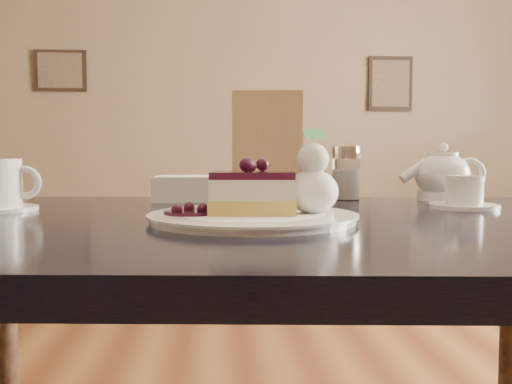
{
  "coord_description": "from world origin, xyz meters",
  "views": [
    {
      "loc": [
        0.02,
        -0.8,
        0.9
      ],
      "look_at": [
        0.07,
        -0.02,
        0.85
      ],
      "focal_mm": 40.0,
      "sensor_mm": 36.0,
      "label": 1
    }
  ],
  "objects": [
    {
      "name": "tea_set",
      "position": [
        0.5,
        0.37,
        0.84
      ],
      "size": [
        0.17,
        0.3,
        0.11
      ],
      "color": "white",
      "rests_on": "main_table"
    },
    {
      "name": "whipped_cream",
      "position": [
        0.16,
        0.05,
        0.84
      ],
      "size": [
        0.08,
        0.08,
        0.07
      ],
      "color": "white",
      "rests_on": "dessert_plate"
    },
    {
      "name": "sugar_shaker",
      "position": [
        0.3,
        0.42,
        0.86
      ],
      "size": [
        0.06,
        0.06,
        0.12
      ],
      "color": "white",
      "rests_on": "main_table"
    },
    {
      "name": "cheesecake_slice",
      "position": [
        0.07,
        0.05,
        0.84
      ],
      "size": [
        0.13,
        0.1,
        0.06
      ],
      "rotation": [
        0.0,
        0.0,
        -0.09
      ],
      "color": "#E1C25B",
      "rests_on": "dessert_plate"
    },
    {
      "name": "dessert_plate",
      "position": [
        0.07,
        0.05,
        0.8
      ],
      "size": [
        0.31,
        0.31,
        0.01
      ],
      "primitive_type": "cylinder",
      "color": "white",
      "rests_on": "main_table"
    },
    {
      "name": "berry_sauce",
      "position": [
        -0.02,
        0.05,
        0.81
      ],
      "size": [
        0.08,
        0.08,
        0.01
      ],
      "primitive_type": "cylinder",
      "color": "black",
      "rests_on": "dessert_plate"
    },
    {
      "name": "napkin_stack",
      "position": [
        -0.05,
        0.44,
        0.82
      ],
      "size": [
        0.14,
        0.14,
        0.05
      ],
      "primitive_type": "cube",
      "rotation": [
        0.0,
        0.0,
        -0.09
      ],
      "color": "white",
      "rests_on": "main_table"
    },
    {
      "name": "main_table",
      "position": [
        0.08,
        0.1,
        0.71
      ],
      "size": [
        1.34,
        0.96,
        0.8
      ],
      "rotation": [
        0.0,
        0.0,
        -0.09
      ],
      "color": "black",
      "rests_on": "ground"
    },
    {
      "name": "menu_card",
      "position": [
        0.13,
        0.4,
        0.91
      ],
      "size": [
        0.15,
        0.04,
        0.23
      ],
      "primitive_type": "cube",
      "rotation": [
        0.0,
        0.0,
        -0.09
      ],
      "color": "beige",
      "rests_on": "main_table"
    }
  ]
}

